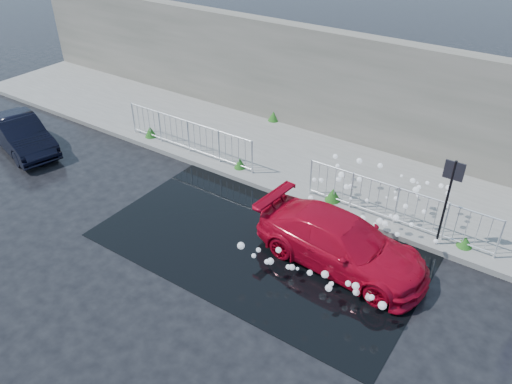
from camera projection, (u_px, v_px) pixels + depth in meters
ground at (225, 254)px, 12.25m from camera, size 90.00×90.00×0.00m
pavement at (321, 167)px, 15.67m from camera, size 30.00×4.00×0.15m
curb at (288, 195)px, 14.28m from camera, size 30.00×0.25×0.16m
retaining_wall at (357, 90)px, 16.20m from camera, size 30.00×0.60×3.50m
puddle at (264, 240)px, 12.70m from camera, size 8.00×5.00×0.01m
sign_post at (449, 190)px, 11.47m from camera, size 0.45×0.06×2.50m
railing_left at (188, 135)px, 16.06m from camera, size 5.05×0.05×1.10m
railing_right at (397, 204)px, 12.75m from camera, size 5.05×0.05×1.10m
weeds at (303, 163)px, 15.38m from camera, size 12.17×3.93×0.38m
water_spray at (357, 222)px, 12.26m from camera, size 3.67×5.33×1.11m
red_car at (341, 243)px, 11.63m from camera, size 4.33×2.02×1.22m
dark_car at (21, 134)px, 16.44m from camera, size 3.72×2.05×1.16m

